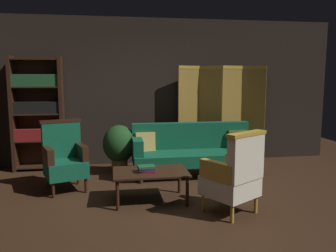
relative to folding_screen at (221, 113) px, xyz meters
name	(u,v)px	position (x,y,z in m)	size (l,w,h in m)	color
ground_plane	(178,206)	(-1.25, -2.12, -0.99)	(10.00, 10.00, 0.00)	#331E11
back_wall	(155,92)	(-1.25, 0.33, 0.41)	(7.20, 0.10, 2.80)	black
folding_screen	(221,113)	(0.00, 0.00, 0.00)	(1.66, 0.41, 1.90)	olive
bookshelf	(38,111)	(-3.40, 0.08, 0.09)	(0.90, 0.32, 2.05)	black
velvet_couch	(193,149)	(-0.70, -0.66, -0.53)	(2.12, 0.78, 0.88)	black
coffee_table	(151,174)	(-1.58, -1.87, -0.61)	(1.00, 0.64, 0.42)	black
armchair_gilt_accent	(234,175)	(-0.61, -2.46, -0.50)	(0.79, 0.79, 1.04)	#B78E33
armchair_wing_left	(64,158)	(-2.79, -1.18, -0.50)	(0.74, 0.74, 1.04)	black
potted_plant	(119,146)	(-1.97, -0.44, -0.49)	(0.57, 0.57, 0.86)	brown
book_red_leather	(146,171)	(-1.64, -1.91, -0.55)	(0.23, 0.16, 0.03)	maroon
book_navy_cloth	(146,169)	(-1.64, -1.91, -0.52)	(0.22, 0.16, 0.03)	navy
book_green_cloth	(146,167)	(-1.64, -1.91, -0.49)	(0.23, 0.16, 0.03)	#1E4C28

